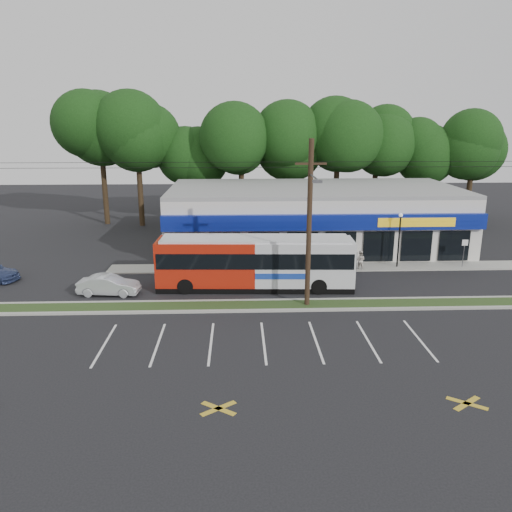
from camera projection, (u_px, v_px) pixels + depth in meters
The scene contains 15 objects.
ground at pixel (259, 313), 29.43m from camera, with size 120.00×120.00×0.00m, color black.
grass_strip at pixel (258, 306), 30.38m from camera, with size 40.00×1.60×0.12m, color #203A17.
curb_south at pixel (258, 311), 29.56m from camera, with size 40.00×0.25×0.14m, color #9E9E93.
curb_north at pixel (257, 301), 31.19m from camera, with size 40.00×0.25×0.14m, color #9E9E93.
sidewalk at pixel (319, 267), 38.26m from camera, with size 32.00×2.20×0.10m, color #9E9E93.
strip_mall at pixel (313, 217), 44.24m from camera, with size 25.00×12.55×5.30m.
utility_pole at pixel (307, 219), 28.97m from camera, with size 50.00×2.77×10.00m.
lamp_post at pixel (399, 234), 37.57m from camera, with size 0.30×0.30×4.25m.
sign_post at pixel (464, 248), 37.83m from camera, with size 0.45×0.10×2.23m.
tree_line at pixel (286, 144), 52.36m from camera, with size 46.76×6.76×11.83m.
metrobus at pixel (255, 261), 33.27m from camera, with size 13.13×3.27×3.50m.
car_dark at pixel (326, 260), 37.60m from camera, with size 1.79×4.45×1.52m, color black.
car_silver at pixel (109, 285), 32.29m from camera, with size 1.37×3.93×1.29m, color #B0B5B8.
pedestrian_a at pixel (283, 269), 35.05m from camera, with size 0.63×0.41×1.73m, color white.
pedestrian_b at pixel (360, 260), 37.53m from camera, with size 0.73×0.57×1.51m, color beige.
Camera 1 is at (-1.14, -27.44, 11.10)m, focal length 35.00 mm.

